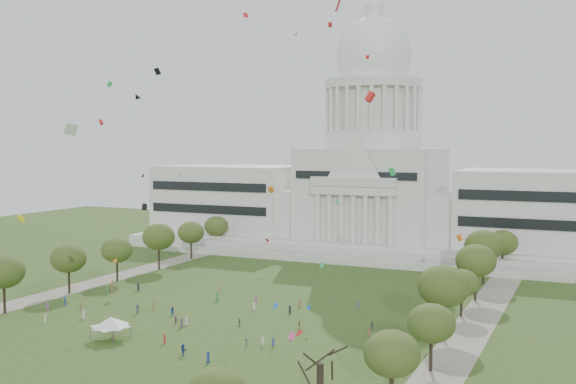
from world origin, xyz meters
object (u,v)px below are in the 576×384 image
(big_bare_tree, at_px, (320,358))
(person_0, at_px, (369,332))
(capitol, at_px, (372,184))
(event_tent, at_px, (111,322))

(big_bare_tree, distance_m, person_0, 41.92)
(capitol, distance_m, person_0, 107.89)
(big_bare_tree, bearing_deg, person_0, 99.09)
(capitol, bearing_deg, person_0, -72.67)
(big_bare_tree, bearing_deg, capitol, 105.02)
(event_tent, distance_m, person_0, 47.76)
(person_0, bearing_deg, event_tent, -112.88)
(big_bare_tree, xyz_separation_m, event_tent, (-49.06, 19.11, -5.38))
(capitol, height_order, person_0, capitol)
(event_tent, relative_size, person_0, 6.04)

